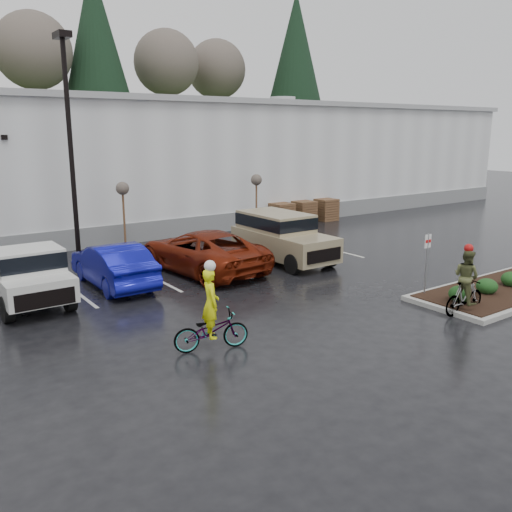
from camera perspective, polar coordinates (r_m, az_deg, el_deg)
ground at (r=16.19m, az=9.49°, el=-6.92°), size 120.00×120.00×0.00m
warehouse at (r=34.48m, az=-17.23°, el=9.48°), size 60.50×15.50×7.20m
wooded_ridge at (r=56.79m, az=-24.68°, el=9.44°), size 80.00×25.00×6.00m
lamppost at (r=23.70m, az=-19.09°, el=12.89°), size 0.50×1.00×9.22m
sapling_mid at (r=25.61m, az=-13.86°, el=6.55°), size 0.60×0.60×3.20m
sapling_east at (r=29.20m, az=0.04°, el=7.69°), size 0.60×0.60×3.20m
pallet_stack_a at (r=31.73m, az=2.68°, el=4.38°), size 1.20×1.20×1.35m
pallet_stack_b at (r=32.79m, az=5.03°, el=4.63°), size 1.20×1.20×1.35m
pallet_stack_c at (r=33.98m, az=7.36°, el=4.87°), size 1.20×1.20×1.35m
curb_island at (r=21.01m, az=25.22°, el=-3.11°), size 8.00×3.00×0.15m
mulch_bed at (r=20.99m, az=25.24°, el=-2.86°), size 7.60×2.60×0.04m
shrub_a at (r=18.44m, az=20.66°, el=-3.76°), size 0.70×0.70×0.52m
shrub_b at (r=19.66m, az=23.13°, el=-2.94°), size 0.70×0.70×0.52m
shrub_c at (r=20.93m, az=25.30°, el=-2.23°), size 0.70×0.70×0.52m
fire_lane_sign at (r=18.70m, az=17.54°, el=-0.14°), size 0.30×0.05×2.20m
pickup_white at (r=19.14m, az=-23.29°, el=-1.62°), size 2.10×5.20×1.96m
car_blue at (r=20.10m, az=-14.80°, el=-0.88°), size 1.68×4.77×1.57m
car_red at (r=21.46m, az=-5.71°, el=0.53°), size 3.40×6.29×1.68m
suv_tan at (r=22.97m, az=2.95°, el=1.90°), size 2.20×5.10×2.06m
cyclist_hivis at (r=13.89m, az=-4.75°, el=-7.00°), size 2.06×1.19×2.36m
cyclist_olive at (r=17.65m, az=21.15°, el=-3.20°), size 1.69×0.82×2.19m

